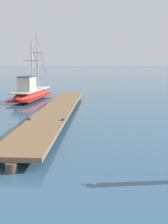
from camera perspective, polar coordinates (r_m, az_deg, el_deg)
name	(u,v)px	position (r m, az deg, el deg)	size (l,w,h in m)	color
floating_dock	(57,109)	(17.22, -5.24, 0.50)	(3.55, 18.21, 0.53)	brown
fishing_boat_2	(31,93)	(24.49, -10.36, 3.74)	(1.79, 7.70, 5.56)	#AD2823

